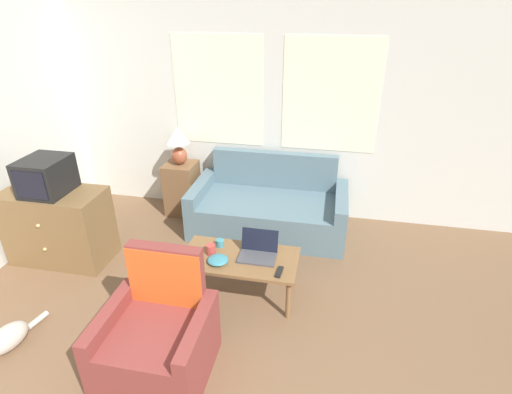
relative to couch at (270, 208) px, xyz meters
The scene contains 14 objects.
wall_back 1.15m from the couch, 87.42° to the left, with size 6.35×0.06×2.60m.
couch is the anchor object (origin of this frame).
armchair 2.27m from the couch, 101.69° to the right, with size 0.78×0.72×0.94m.
tv_dresser 2.35m from the couch, 152.70° to the right, with size 1.03×0.55×0.80m.
television 2.46m from the couch, 152.64° to the right, with size 0.41×0.47×0.36m.
side_table 1.20m from the couch, behind, with size 0.39×0.39×0.68m.
table_lamp 1.39m from the couch, behind, with size 0.29×0.29×0.47m.
coffee_table 1.29m from the couch, 92.83° to the right, with size 1.08×0.56×0.42m.
laptop 1.25m from the couch, 85.37° to the right, with size 0.34×0.27×0.23m.
cup_navy 1.19m from the couch, 104.29° to the right, with size 0.08×0.08×0.07m.
cup_yellow 1.34m from the couch, 104.81° to the right, with size 0.09×0.09×0.10m.
snack_bowl 1.43m from the couch, 99.68° to the right, with size 0.19×0.19×0.05m.
tv_remote 1.49m from the couch, 77.05° to the right, with size 0.06×0.15×0.02m.
cat_black 2.92m from the couch, 127.27° to the right, with size 0.27×0.63×0.20m.
Camera 1 is at (0.66, -0.58, 2.58)m, focal length 28.00 mm.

